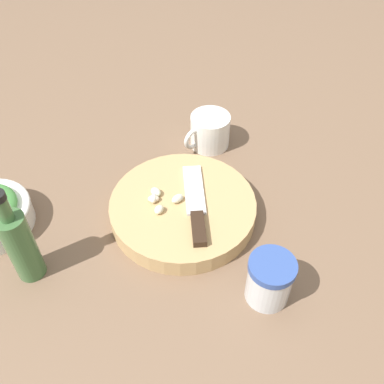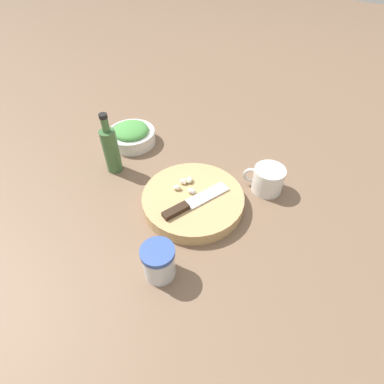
% 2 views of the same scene
% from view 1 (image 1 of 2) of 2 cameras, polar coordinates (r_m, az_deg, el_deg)
% --- Properties ---
extents(ground_plane, '(5.00, 5.00, 0.00)m').
position_cam_1_polar(ground_plane, '(0.76, 0.29, -4.67)').
color(ground_plane, brown).
extents(cutting_board, '(0.26, 0.26, 0.04)m').
position_cam_1_polar(cutting_board, '(0.77, -1.23, -2.24)').
color(cutting_board, tan).
rests_on(cutting_board, ground_plane).
extents(chef_knife, '(0.08, 0.19, 0.01)m').
position_cam_1_polar(chef_knife, '(0.74, 0.55, -2.09)').
color(chef_knife, black).
rests_on(chef_knife, cutting_board).
extents(garlic_cloves, '(0.06, 0.07, 0.02)m').
position_cam_1_polar(garlic_cloves, '(0.75, -4.19, -0.95)').
color(garlic_cloves, '#EEE7C1').
rests_on(garlic_cloves, cutting_board).
extents(spice_jar, '(0.07, 0.07, 0.08)m').
position_cam_1_polar(spice_jar, '(0.66, 10.29, -11.45)').
color(spice_jar, silver).
rests_on(spice_jar, ground_plane).
extents(coffee_mug, '(0.11, 0.08, 0.07)m').
position_cam_1_polar(coffee_mug, '(0.91, 2.34, 8.12)').
color(coffee_mug, silver).
rests_on(coffee_mug, ground_plane).
extents(oil_bottle, '(0.04, 0.04, 0.18)m').
position_cam_1_polar(oil_bottle, '(0.70, -21.95, -6.46)').
color(oil_bottle, '#3D6638').
rests_on(oil_bottle, ground_plane).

